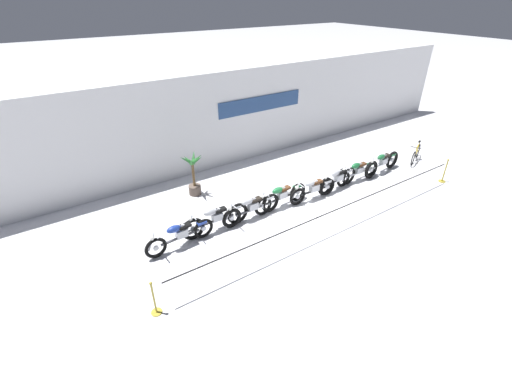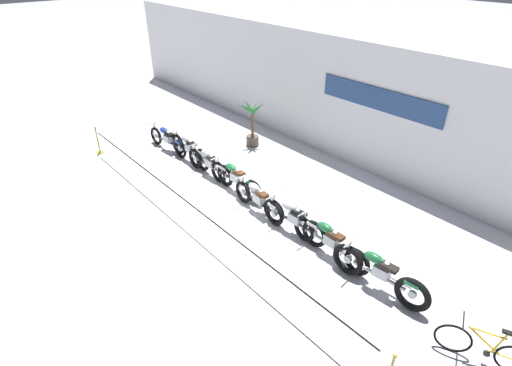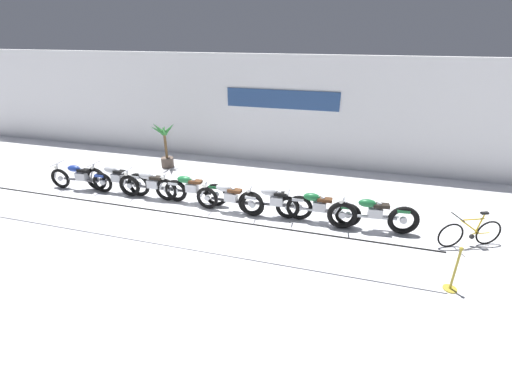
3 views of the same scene
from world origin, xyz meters
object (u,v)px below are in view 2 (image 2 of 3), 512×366
at_px(motorcycle_green_7, 379,273).
at_px(motorcycle_silver_2, 210,164).
at_px(motorcycle_silver_1, 189,149).
at_px(motorcycle_silver_4, 258,199).
at_px(motorcycle_green_3, 235,178).
at_px(motorcycle_green_6, 329,241).
at_px(stanchion_far_left, 160,184).
at_px(bicycle, 484,348).
at_px(potted_palm_left_of_row, 252,125).
at_px(motorcycle_blue_0, 167,139).
at_px(motorcycle_silver_5, 293,219).

bearing_deg(motorcycle_green_7, motorcycle_silver_2, 178.68).
height_order(motorcycle_silver_1, motorcycle_green_7, motorcycle_green_7).
bearing_deg(motorcycle_silver_4, motorcycle_green_3, 170.29).
bearing_deg(motorcycle_green_6, stanchion_far_left, -156.54).
bearing_deg(bicycle, stanchion_far_left, -167.49).
relative_size(motorcycle_green_7, potted_palm_left_of_row, 1.30).
height_order(motorcycle_blue_0, motorcycle_green_7, motorcycle_green_7).
relative_size(motorcycle_green_3, motorcycle_silver_5, 1.11).
bearing_deg(motorcycle_blue_0, bicycle, -0.87).
height_order(motorcycle_silver_4, stanchion_far_left, stanchion_far_left).
distance_m(motorcycle_blue_0, bicycle, 11.71).
xyz_separation_m(motorcycle_blue_0, motorcycle_green_3, (3.99, 0.11, 0.01)).
bearing_deg(bicycle, motorcycle_silver_2, 178.50).
height_order(motorcycle_silver_5, motorcycle_green_7, motorcycle_green_7).
xyz_separation_m(motorcycle_silver_4, stanchion_far_left, (-2.12, -1.93, 0.29)).
bearing_deg(stanchion_far_left, motorcycle_green_6, 23.46).
relative_size(potted_palm_left_of_row, stanchion_far_left, 0.15).
xyz_separation_m(motorcycle_silver_1, motorcycle_silver_5, (5.39, -0.19, -0.01)).
bearing_deg(motorcycle_silver_2, motorcycle_silver_1, 176.99).
bearing_deg(motorcycle_green_6, motorcycle_silver_5, -178.23).
height_order(motorcycle_blue_0, potted_palm_left_of_row, potted_palm_left_of_row).
bearing_deg(motorcycle_silver_1, motorcycle_green_7, -1.60).
bearing_deg(motorcycle_green_7, motorcycle_silver_1, 178.40).
relative_size(motorcycle_green_3, bicycle, 1.52).
relative_size(motorcycle_blue_0, motorcycle_silver_5, 1.07).
bearing_deg(motorcycle_blue_0, motorcycle_silver_5, -0.53).
height_order(motorcycle_silver_4, motorcycle_silver_5, motorcycle_silver_5).
distance_m(motorcycle_green_6, bicycle, 3.80).
relative_size(motorcycle_silver_4, bicycle, 1.36).
distance_m(motorcycle_green_3, motorcycle_green_6, 3.93).
bearing_deg(motorcycle_green_3, motorcycle_silver_2, -177.92).
bearing_deg(potted_palm_left_of_row, motorcycle_green_6, -23.87).
xyz_separation_m(motorcycle_silver_4, motorcycle_green_6, (2.57, 0.10, -0.01)).
distance_m(potted_palm_left_of_row, stanchion_far_left, 5.01).
bearing_deg(motorcycle_green_7, motorcycle_blue_0, 179.43).
height_order(bicycle, potted_palm_left_of_row, potted_palm_left_of_row).
xyz_separation_m(motorcycle_silver_2, potted_palm_left_of_row, (-0.96, 2.66, 0.39)).
relative_size(motorcycle_blue_0, motorcycle_silver_4, 1.08).
height_order(motorcycle_silver_2, motorcycle_silver_4, motorcycle_silver_2).
distance_m(motorcycle_green_6, stanchion_far_left, 5.12).
distance_m(motorcycle_silver_4, motorcycle_green_7, 4.03).
xyz_separation_m(bicycle, stanchion_far_left, (-8.48, -1.88, 0.39)).
relative_size(motorcycle_silver_1, stanchion_far_left, 0.20).
height_order(motorcycle_blue_0, motorcycle_silver_4, motorcycle_silver_4).
bearing_deg(motorcycle_blue_0, motorcycle_green_7, -0.57).
bearing_deg(motorcycle_green_7, motorcycle_silver_5, 179.32).
distance_m(motorcycle_blue_0, motorcycle_silver_2, 2.67).
relative_size(motorcycle_silver_5, potted_palm_left_of_row, 1.18).
bearing_deg(stanchion_far_left, motorcycle_silver_1, 131.15).
bearing_deg(motorcycle_green_6, motorcycle_silver_2, 179.07).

